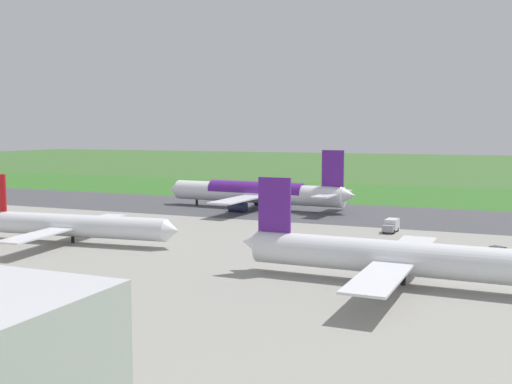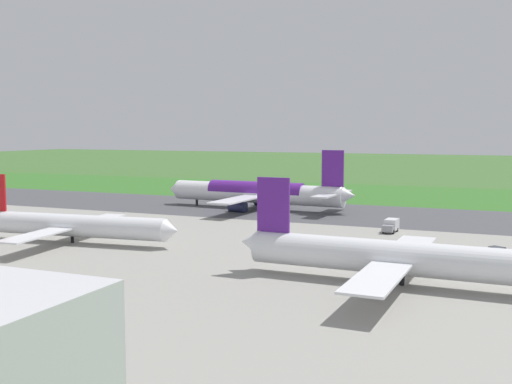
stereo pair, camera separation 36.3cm
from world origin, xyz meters
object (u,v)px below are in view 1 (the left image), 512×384
Objects in this scene: service_car_followme at (498,252)px; no_stopping_sign at (326,190)px; airliner_parked_near at (402,257)px; airliner_parked_mid at (71,225)px; service_truck_baggage at (391,225)px; traffic_cone_orange at (318,192)px; airliner_main at (257,193)px.

no_stopping_sign reaches higher than service_car_followme.
airliner_parked_near reaches higher than service_car_followme.
service_truck_baggage is (-52.00, -34.77, -1.98)m from airliner_parked_mid.
service_truck_baggage is at bearing 116.66° from no_stopping_sign.
service_truck_baggage is at bearing -77.99° from airliner_parked_near.
no_stopping_sign is (-19.29, -99.91, -1.96)m from airliner_parked_mid.
airliner_parked_mid is at bearing 79.07° from no_stopping_sign.
service_truck_baggage reaches higher than traffic_cone_orange.
airliner_parked_mid is (12.68, 58.42, -0.97)m from airliner_main.
airliner_main is 9.14× the size of service_truck_baggage.
airliner_parked_mid reaches higher than service_car_followme.
no_stopping_sign reaches higher than traffic_cone_orange.
airliner_main reaches higher than airliner_parked_mid.
airliner_parked_mid is at bearing -7.36° from airliner_parked_near.
airliner_parked_near is 1.12× the size of airliner_parked_mid.
traffic_cone_orange is at bearing -56.64° from service_car_followme.
airliner_parked_near is 86.48× the size of traffic_cone_orange.
airliner_main reaches higher than service_car_followme.
service_truck_baggage is at bearing 117.80° from traffic_cone_orange.
service_truck_baggage is at bearing -40.33° from service_car_followme.
airliner_parked_mid is 62.59m from service_truck_baggage.
airliner_parked_near is (-48.40, 66.31, -0.55)m from airliner_main.
service_car_followme is at bearing -166.66° from airliner_parked_mid.
airliner_parked_near is at bearing 112.18° from traffic_cone_orange.
service_car_followme is at bearing 139.67° from service_truck_baggage.
no_stopping_sign is at bearing -63.34° from service_truck_baggage.
no_stopping_sign is at bearing 132.03° from traffic_cone_orange.
airliner_parked_near is 115.63m from no_stopping_sign.
airliner_main is at bearing 80.94° from no_stopping_sign.
traffic_cone_orange is (3.95, -4.38, -1.14)m from no_stopping_sign.
airliner_main is at bearing -53.87° from airliner_parked_near.
airliner_main is at bearing -31.02° from service_truck_baggage.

